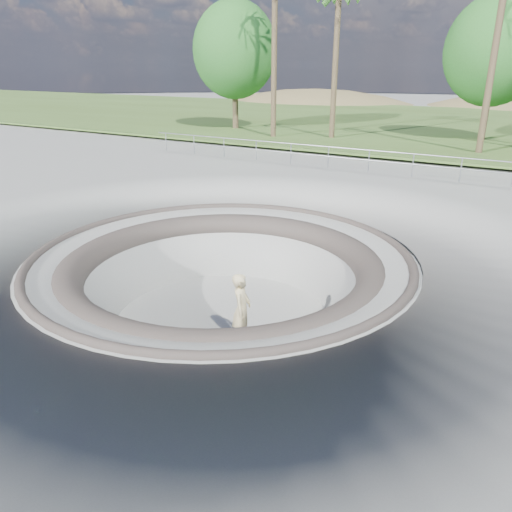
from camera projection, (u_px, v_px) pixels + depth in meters
name	position (u px, v px, depth m)	size (l,w,h in m)	color
ground	(222.00, 255.00, 13.45)	(180.00, 180.00, 0.00)	#9B9C97
skate_bowl	(223.00, 315.00, 14.10)	(14.00, 14.00, 4.10)	#9B9C97
grass_strip	(456.00, 125.00, 40.69)	(180.00, 36.00, 0.12)	#425C25
safety_railing	(369.00, 161.00, 22.84)	(25.00, 0.06, 1.03)	#93979C
skateboard	(242.00, 343.00, 12.69)	(0.83, 0.32, 0.08)	olive
skater	(242.00, 309.00, 12.34)	(0.69, 0.45, 1.90)	beige
bushy_tree_left	(235.00, 50.00, 36.17)	(6.28, 5.71, 9.06)	brown
bushy_tree_mid	(495.00, 51.00, 30.42)	(6.06, 5.51, 8.74)	brown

